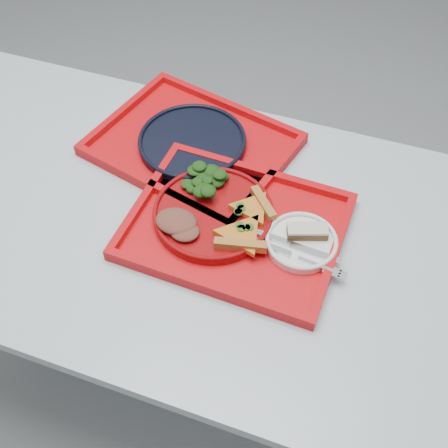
{
  "coord_description": "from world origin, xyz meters",
  "views": [
    {
      "loc": [
        0.43,
        -0.71,
        1.71
      ],
      "look_at": [
        0.18,
        -0.01,
        0.78
      ],
      "focal_mm": 45.0,
      "sensor_mm": 36.0,
      "label": 1
    }
  ],
  "objects": [
    {
      "name": "dinner_plate",
      "position": [
        0.15,
        0.01,
        0.77
      ],
      "size": [
        0.26,
        0.26,
        0.02
      ],
      "primitive_type": "cylinder",
      "color": "maroon",
      "rests_on": "tray_main"
    },
    {
      "name": "knife",
      "position": [
        0.35,
        -0.01,
        0.78
      ],
      "size": [
        0.19,
        0.03,
        0.01
      ],
      "primitive_type": "cube",
      "rotation": [
        0.0,
        0.0,
        -0.07
      ],
      "color": "silver",
      "rests_on": "side_plate"
    },
    {
      "name": "dessert_bar",
      "position": [
        0.36,
        0.02,
        0.79
      ],
      "size": [
        0.09,
        0.06,
        0.02
      ],
      "rotation": [
        0.0,
        0.0,
        0.34
      ],
      "color": "#4A2F18",
      "rests_on": "side_plate"
    },
    {
      "name": "salad_heap",
      "position": [
        0.11,
        0.08,
        0.8
      ],
      "size": [
        0.1,
        0.09,
        0.05
      ],
      "primitive_type": "ellipsoid",
      "color": "black",
      "rests_on": "dinner_plate"
    },
    {
      "name": "tray_far",
      "position": [
        0.02,
        0.21,
        0.76
      ],
      "size": [
        0.52,
        0.45,
        0.01
      ],
      "primitive_type": "cube",
      "rotation": [
        0.0,
        0.0,
        -0.24
      ],
      "color": "red",
      "rests_on": "table"
    },
    {
      "name": "ground",
      "position": [
        0.0,
        0.0,
        0.0
      ],
      "size": [
        10.0,
        10.0,
        0.0
      ],
      "primitive_type": "plane",
      "color": "gray",
      "rests_on": "ground"
    },
    {
      "name": "navy_plate",
      "position": [
        0.02,
        0.21,
        0.77
      ],
      "size": [
        0.26,
        0.26,
        0.02
      ],
      "primitive_type": "cylinder",
      "color": "black",
      "rests_on": "tray_far"
    },
    {
      "name": "side_plate",
      "position": [
        0.35,
        0.0,
        0.77
      ],
      "size": [
        0.15,
        0.15,
        0.01
      ],
      "primitive_type": "cylinder",
      "color": "white",
      "rests_on": "tray_main"
    },
    {
      "name": "meat_portion",
      "position": [
        0.09,
        -0.05,
        0.79
      ],
      "size": [
        0.09,
        0.07,
        0.03
      ],
      "primitive_type": "ellipsoid",
      "color": "brown",
      "rests_on": "dinner_plate"
    },
    {
      "name": "pizza_slice_a",
      "position": [
        0.23,
        -0.03,
        0.79
      ],
      "size": [
        0.13,
        0.14,
        0.02
      ],
      "primitive_type": null,
      "rotation": [
        0.0,
        0.0,
        1.8
      ],
      "color": "yellow",
      "rests_on": "dinner_plate"
    },
    {
      "name": "fork",
      "position": [
        0.35,
        -0.04,
        0.78
      ],
      "size": [
        0.19,
        0.04,
        0.01
      ],
      "primitive_type": "cube",
      "rotation": [
        0.0,
        0.0,
        -0.11
      ],
      "color": "silver",
      "rests_on": "side_plate"
    },
    {
      "name": "table",
      "position": [
        0.0,
        0.0,
        0.68
      ],
      "size": [
        1.6,
        0.8,
        0.75
      ],
      "color": "#A8B2BC",
      "rests_on": "ground"
    },
    {
      "name": "pizza_slice_b",
      "position": [
        0.23,
        0.05,
        0.79
      ],
      "size": [
        0.14,
        0.14,
        0.02
      ],
      "primitive_type": null,
      "rotation": [
        0.0,
        0.0,
        3.89
      ],
      "color": "yellow",
      "rests_on": "dinner_plate"
    },
    {
      "name": "tray_main",
      "position": [
        0.21,
        0.0,
        0.76
      ],
      "size": [
        0.46,
        0.37,
        0.01
      ],
      "primitive_type": "cube",
      "rotation": [
        0.0,
        0.0,
        -0.04
      ],
      "color": "red",
      "rests_on": "table"
    }
  ]
}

